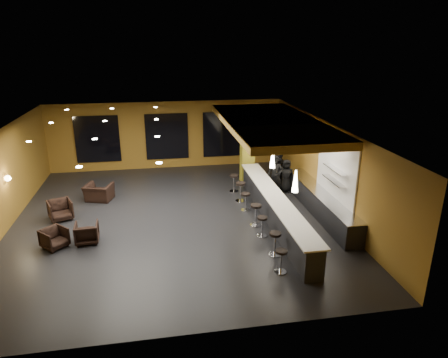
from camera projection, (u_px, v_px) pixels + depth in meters
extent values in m
cube|color=black|center=(175.00, 219.00, 15.39)|extent=(12.00, 13.00, 0.10)
cube|color=black|center=(171.00, 127.00, 14.19)|extent=(12.00, 13.00, 0.10)
cube|color=#88601E|center=(167.00, 135.00, 20.87)|extent=(12.00, 0.10, 3.50)
cube|color=#88601E|center=(189.00, 271.00, 8.70)|extent=(12.00, 0.10, 3.50)
cube|color=#88601E|center=(327.00, 167.00, 15.75)|extent=(0.10, 13.00, 3.50)
cube|color=#AA8031|center=(271.00, 123.00, 15.82)|extent=(3.60, 8.00, 0.28)
cube|color=black|center=(97.00, 139.00, 20.23)|extent=(2.20, 0.06, 2.40)
cube|color=black|center=(167.00, 137.00, 20.79)|extent=(2.20, 0.06, 2.40)
cube|color=black|center=(224.00, 134.00, 21.26)|extent=(2.20, 0.06, 2.40)
cube|color=white|center=(336.00, 168.00, 14.73)|extent=(0.06, 3.20, 2.40)
cube|color=black|center=(274.00, 210.00, 14.86)|extent=(0.60, 8.00, 1.00)
cube|color=white|center=(275.00, 197.00, 14.68)|extent=(0.78, 8.10, 0.05)
cube|color=black|center=(320.00, 203.00, 15.67)|extent=(0.70, 6.00, 0.86)
cube|color=silver|center=(321.00, 192.00, 15.51)|extent=(0.72, 6.00, 0.03)
cube|color=silver|center=(334.00, 181.00, 14.65)|extent=(0.30, 1.50, 0.03)
cube|color=silver|center=(335.00, 169.00, 14.50)|extent=(0.30, 1.50, 0.03)
cube|color=#A39524|center=(247.00, 146.00, 18.71)|extent=(0.60, 0.60, 3.50)
sphere|color=#FFE5B2|center=(8.00, 178.00, 14.29)|extent=(0.22, 0.22, 0.22)
cone|color=white|center=(295.00, 181.00, 12.38)|extent=(0.20, 0.20, 0.70)
cone|color=white|center=(273.00, 159.00, 14.70)|extent=(0.20, 0.20, 0.70)
cone|color=white|center=(256.00, 142.00, 17.03)|extent=(0.20, 0.20, 0.70)
imported|color=black|center=(275.00, 176.00, 17.16)|extent=(0.76, 0.59, 1.85)
imported|color=black|center=(280.00, 170.00, 18.03)|extent=(1.01, 0.87, 1.82)
imported|color=black|center=(286.00, 176.00, 17.78)|extent=(0.83, 0.65, 1.50)
imported|color=black|center=(54.00, 238.00, 13.11)|extent=(1.03, 1.03, 0.67)
imported|color=black|center=(87.00, 233.00, 13.45)|extent=(0.79, 0.82, 0.70)
imported|color=black|center=(60.00, 210.00, 15.14)|extent=(1.07, 1.09, 0.76)
imported|color=black|center=(99.00, 192.00, 16.95)|extent=(1.32, 1.23, 0.71)
cylinder|color=silver|center=(280.00, 272.00, 11.81)|extent=(0.37, 0.37, 0.03)
cylinder|color=silver|center=(281.00, 262.00, 11.70)|extent=(0.07, 0.07, 0.65)
cylinder|color=black|center=(281.00, 251.00, 11.58)|extent=(0.35, 0.35, 0.07)
cylinder|color=silver|center=(274.00, 255.00, 12.74)|extent=(0.40, 0.40, 0.03)
cylinder|color=silver|center=(275.00, 245.00, 12.62)|extent=(0.07, 0.07, 0.70)
cylinder|color=black|center=(275.00, 234.00, 12.50)|extent=(0.38, 0.38, 0.08)
cylinder|color=silver|center=(262.00, 236.00, 13.97)|extent=(0.37, 0.37, 0.03)
cylinder|color=silver|center=(262.00, 227.00, 13.86)|extent=(0.06, 0.06, 0.65)
cylinder|color=black|center=(262.00, 218.00, 13.74)|extent=(0.35, 0.35, 0.07)
cylinder|color=silver|center=(256.00, 225.00, 14.77)|extent=(0.42, 0.42, 0.03)
cylinder|color=silver|center=(256.00, 216.00, 14.65)|extent=(0.07, 0.07, 0.73)
cylinder|color=black|center=(256.00, 206.00, 14.51)|extent=(0.40, 0.40, 0.08)
cylinder|color=silver|center=(246.00, 210.00, 16.05)|extent=(0.37, 0.37, 0.03)
cylinder|color=silver|center=(246.00, 202.00, 15.94)|extent=(0.06, 0.06, 0.65)
cylinder|color=black|center=(246.00, 194.00, 15.83)|extent=(0.35, 0.35, 0.07)
cylinder|color=silver|center=(240.00, 201.00, 16.95)|extent=(0.42, 0.42, 0.03)
cylinder|color=silver|center=(241.00, 193.00, 16.82)|extent=(0.07, 0.07, 0.74)
cylinder|color=black|center=(241.00, 184.00, 16.69)|extent=(0.40, 0.40, 0.08)
cylinder|color=silver|center=(234.00, 191.00, 18.01)|extent=(0.40, 0.40, 0.03)
cylinder|color=silver|center=(234.00, 184.00, 17.89)|extent=(0.07, 0.07, 0.71)
cylinder|color=black|center=(234.00, 176.00, 17.76)|extent=(0.38, 0.38, 0.08)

